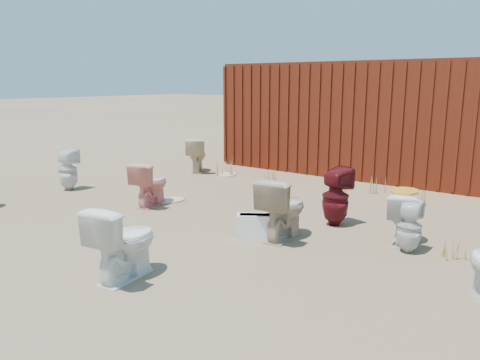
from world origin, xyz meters
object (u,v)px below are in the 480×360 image
Objects in this scene: toilet_front_c at (124,242)px; shipping_container at (363,118)px; toilet_back_yellowlid at (403,217)px; toilet_front_pink at (150,184)px; toilet_back_e at (410,227)px; toilet_front_maroon at (336,197)px; loose_tank at (257,228)px; toilet_back_beige_left at (196,155)px; toilet_back_a at (68,170)px; toilet_back_beige_right at (283,208)px.

shipping_container is at bearing -95.21° from toilet_front_c.
shipping_container is 9.18× the size of toilet_back_yellowlid.
shipping_container is at bearing -121.85° from toilet_front_pink.
toilet_front_c is at bearing -86.53° from shipping_container.
toilet_front_c reaches higher than toilet_back_e.
toilet_back_e is (1.18, -0.46, -0.10)m from toilet_front_maroon.
loose_tank is (-1.68, -0.76, -0.14)m from toilet_back_e.
toilet_back_e is (2.11, 2.51, -0.08)m from toilet_front_c.
toilet_back_yellowlid is (5.25, -1.96, -0.06)m from toilet_back_beige_left.
toilet_back_yellowlid is 1.84m from loose_tank.
toilet_back_beige_right is at bearing 166.05° from toilet_back_a.
toilet_back_e is (4.07, 0.36, -0.05)m from toilet_front_pink.
toilet_back_beige_left is (-2.89, -2.38, -0.82)m from shipping_container.
loose_tank is at bearing 104.83° from toilet_back_beige_left.
toilet_back_beige_right reaches higher than toilet_front_pink.
toilet_front_maroon is 1.26× the size of toilet_back_yellowlid.
toilet_front_pink is at bearing -106.93° from shipping_container.
toilet_front_c is 5.82m from toilet_back_beige_left.
toilet_back_e is 1.27× the size of loose_tank.
shipping_container is 7.73× the size of toilet_back_a.
toilet_front_maroon is (1.36, -4.18, -0.79)m from shipping_container.
toilet_back_beige_left is 1.18× the size of toilet_back_yellowlid.
toilet_back_beige_right reaches higher than loose_tank.
toilet_back_yellowlid is (1.93, 2.81, -0.07)m from toilet_front_c.
loose_tank is at bearing 155.67° from toilet_front_pink.
toilet_back_beige_right is 1.54m from toilet_back_e.
toilet_back_e is at bearing 106.72° from toilet_back_yellowlid.
toilet_front_c is 1.25× the size of toilet_back_e.
toilet_back_a reaches higher than toilet_back_beige_left.
loose_tank is at bearing 162.36° from toilet_back_a.
toilet_front_maroon is at bearing 33.56° from loose_tank.
toilet_back_yellowlid is 0.35m from toilet_back_e.
toilet_back_beige_left is at bearing -29.40° from toilet_back_e.
toilet_back_yellowlid is at bearing -174.13° from toilet_front_maroon.
toilet_back_beige_left is 4.81m from toilet_back_beige_right.
toilet_front_c reaches higher than loose_tank.
toilet_back_yellowlid is at bearing 1.04° from loose_tank.
toilet_back_a is 1.01× the size of toilet_back_beige_left.
shipping_container reaches higher than toilet_back_a.
shipping_container is 5.30m from toilet_front_pink.
toilet_front_c is 2.14m from toilet_back_beige_right.
toilet_back_a is at bearing 26.42° from toilet_front_maroon.
toilet_front_maroon is 4.62m from toilet_back_beige_left.
toilet_front_c is 1.82m from loose_tank.
shipping_container is at bearing -68.07° from toilet_back_e.
toilet_front_c is at bearing 88.47° from toilet_back_beige_left.
toilet_back_beige_right is (0.64, 2.05, 0.01)m from toilet_front_c.
toilet_back_yellowlid is at bearing -133.09° from toilet_front_c.
shipping_container is at bearing 64.91° from loose_tank.
shipping_container is 7.22m from toilet_front_c.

